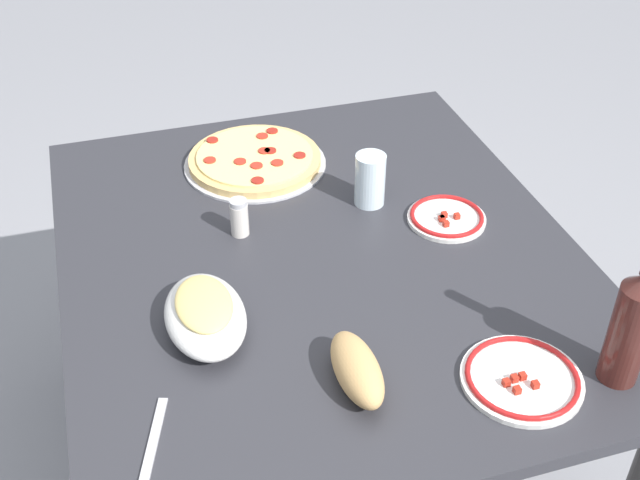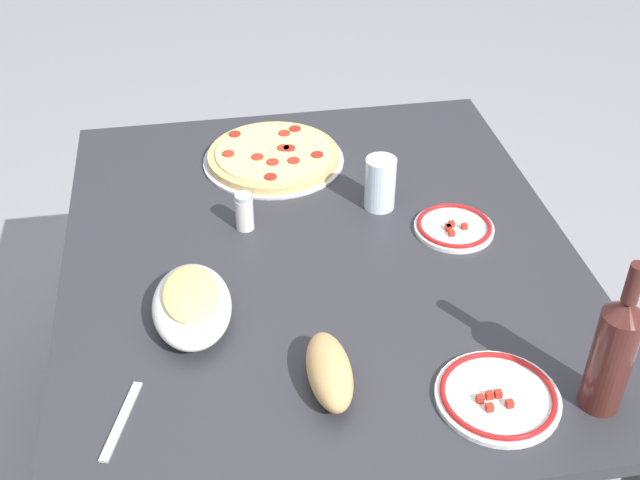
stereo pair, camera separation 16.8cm
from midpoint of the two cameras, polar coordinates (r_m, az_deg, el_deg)
ground_plane at (r=2.22m, az=2.25°, el=-15.89°), size 8.00×8.00×0.00m
dining_table at (r=1.77m, az=2.73°, el=-3.63°), size 1.26×1.08×0.73m
pepperoni_pizza at (r=2.00m, az=-0.91°, el=5.90°), size 0.35×0.35×0.03m
baked_pasta_dish at (r=1.52m, az=-6.00°, el=-4.62°), size 0.24×0.15×0.08m
wine_bottle at (r=1.42m, az=23.42°, el=-7.45°), size 0.07×0.07×0.30m
water_glass at (r=1.82m, az=6.97°, el=3.93°), size 0.07×0.07×0.12m
side_plate_near at (r=1.80m, az=12.18°, el=0.82°), size 0.18×0.18×0.02m
side_plate_far at (r=1.44m, az=15.89°, el=-10.78°), size 0.22×0.22×0.02m
bread_loaf at (r=1.40m, az=4.17°, el=-9.45°), size 0.18×0.08×0.07m
spice_shaker at (r=1.75m, az=-2.67°, el=1.92°), size 0.04×0.04×0.09m
fork_right at (r=1.38m, az=-10.52°, el=-12.68°), size 0.17×0.07×0.00m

